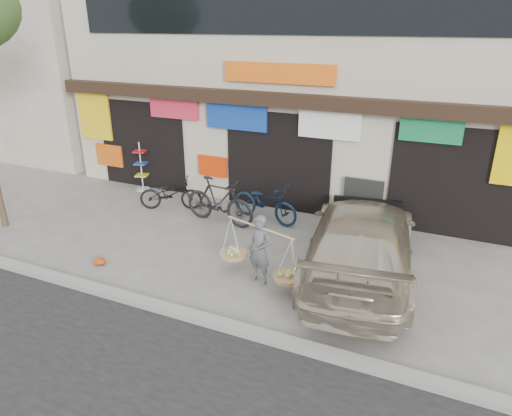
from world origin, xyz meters
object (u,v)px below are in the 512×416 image
at_px(street_vendor, 260,253).
at_px(bike_0, 171,194).
at_px(display_rack, 141,171).
at_px(suv, 361,241).
at_px(bike_2, 265,202).
at_px(bike_1, 219,201).

relative_size(street_vendor, bike_0, 1.11).
bearing_deg(display_rack, suv, -18.19).
bearing_deg(bike_2, bike_1, 134.64).
distance_m(street_vendor, bike_2, 3.12).
bearing_deg(bike_2, street_vendor, -146.86).
relative_size(bike_0, bike_2, 0.89).
relative_size(bike_0, suv, 0.32).
bearing_deg(suv, bike_0, -22.03).
bearing_deg(street_vendor, bike_0, 162.35).
height_order(bike_1, display_rack, display_rack).
relative_size(street_vendor, bike_2, 0.99).
distance_m(bike_0, bike_1, 1.74).
distance_m(bike_1, bike_2, 1.21).
bearing_deg(bike_1, street_vendor, -130.24).
height_order(bike_2, display_rack, display_rack).
distance_m(street_vendor, suv, 2.11).
relative_size(street_vendor, display_rack, 1.27).
xyz_separation_m(bike_2, suv, (2.86, -1.75, 0.23)).
distance_m(street_vendor, display_rack, 6.59).
height_order(street_vendor, bike_2, street_vendor).
relative_size(bike_1, bike_2, 1.04).
relative_size(bike_0, bike_1, 0.85).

